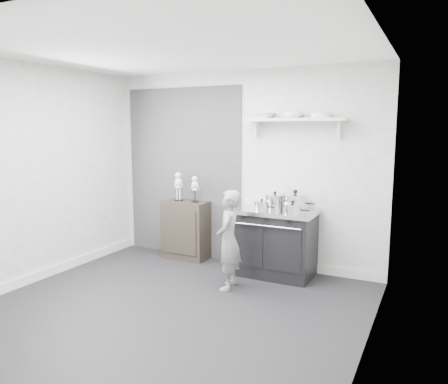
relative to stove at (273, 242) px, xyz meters
The scene contains 15 objects.
ground 1.66m from the stove, 112.39° to the right, with size 4.00×4.00×0.00m, color black.
room_shell 1.92m from the stove, 117.71° to the right, with size 4.02×3.62×2.71m.
wall_shelf 1.59m from the stove, 46.31° to the left, with size 1.30×0.26×0.24m.
stove is the anchor object (origin of this frame).
side_cabinet 1.41m from the stove, behind, with size 0.66×0.38×0.85m, color black.
child 0.79m from the stove, 113.41° to the right, with size 0.44×0.29×1.19m, color gray.
pot_back_left 0.54m from the stove, 105.19° to the left, with size 0.34×0.26×0.22m.
pot_back_right 0.60m from the stove, 17.25° to the left, with size 0.42×0.33×0.26m.
pot_front_right 0.62m from the stove, 33.34° to the right, with size 0.32×0.24×0.17m.
pot_front_center 0.53m from the stove, 128.04° to the right, with size 0.28×0.19×0.15m.
skeleton_full 1.68m from the stove, behind, with size 0.14×0.09×0.49m, color beige, non-canonical shape.
skeleton_torso 1.41m from the stove, behind, with size 0.12×0.08×0.44m, color beige, non-canonical shape.
bowl_large 1.67m from the stove, 141.85° to the left, with size 0.30×0.30×0.07m, color white.
bowl_small 1.66m from the stove, 49.77° to the left, with size 0.24×0.24×0.08m, color white.
plate_stack 1.72m from the stove, 20.40° to the left, with size 0.24×0.24×0.06m, color white.
Camera 1 is at (2.49, -3.78, 1.91)m, focal length 35.00 mm.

